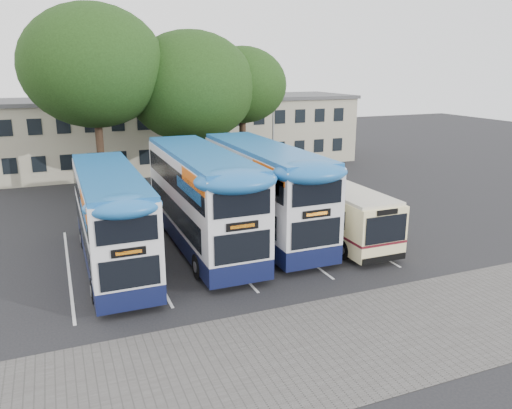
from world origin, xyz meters
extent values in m
plane|color=black|center=(0.00, 0.00, 0.00)|extent=(120.00, 120.00, 0.00)
cube|color=#595654|center=(-2.00, -5.00, 0.01)|extent=(40.00, 6.00, 0.01)
cube|color=silver|center=(-10.75, 5.00, 0.01)|extent=(0.12, 11.00, 0.01)
cube|color=silver|center=(-7.25, 5.00, 0.01)|extent=(0.12, 11.00, 0.01)
cube|color=silver|center=(-3.75, 5.00, 0.01)|extent=(0.12, 11.00, 0.01)
cube|color=silver|center=(-0.25, 5.00, 0.01)|extent=(0.12, 11.00, 0.01)
cube|color=silver|center=(3.25, 5.00, 0.01)|extent=(0.12, 11.00, 0.01)
cube|color=#A69B86|center=(0.00, 27.00, 3.00)|extent=(32.00, 8.00, 6.00)
cube|color=#4C4C4F|center=(0.00, 27.00, 6.05)|extent=(32.40, 8.40, 0.30)
cube|color=black|center=(0.00, 22.98, 1.70)|extent=(30.00, 0.06, 1.20)
cube|color=black|center=(0.00, 22.98, 4.50)|extent=(30.00, 0.06, 1.20)
cylinder|color=gray|center=(6.00, 20.00, 4.50)|extent=(0.14, 0.14, 9.00)
cube|color=gray|center=(6.00, 20.00, 9.00)|extent=(0.12, 0.80, 0.12)
cube|color=gray|center=(6.00, 19.60, 8.95)|extent=(0.25, 0.50, 0.12)
cylinder|color=black|center=(-7.97, 16.89, 3.25)|extent=(0.50, 0.50, 6.50)
ellipsoid|color=black|center=(-7.97, 16.89, 8.83)|extent=(9.15, 9.15, 7.78)
cylinder|color=black|center=(-1.51, 17.35, 2.73)|extent=(0.50, 0.50, 5.47)
ellipsoid|color=black|center=(-1.51, 17.35, 7.44)|extent=(9.06, 9.06, 7.70)
cylinder|color=black|center=(2.52, 17.87, 2.75)|extent=(0.50, 0.50, 5.51)
ellipsoid|color=black|center=(2.52, 17.87, 7.49)|extent=(6.55, 6.55, 5.57)
cube|color=#0F1539|center=(-8.75, 4.57, 0.70)|extent=(2.51, 10.55, 0.80)
cube|color=silver|center=(-8.75, 4.57, 2.66)|extent=(2.51, 10.55, 3.11)
cube|color=#1B5DA5|center=(-8.75, 4.57, 4.27)|extent=(2.46, 10.34, 0.30)
cube|color=black|center=(-8.75, 4.87, 1.81)|extent=(2.55, 9.34, 1.00)
cube|color=black|center=(-8.75, 4.57, 3.37)|extent=(2.55, 9.95, 0.90)
cube|color=orange|center=(-7.48, 1.10, 3.92)|extent=(0.02, 3.21, 0.55)
cube|color=black|center=(-8.75, -0.74, 2.56)|extent=(1.21, 0.06, 0.30)
cylinder|color=black|center=(-9.89, 7.63, 0.50)|extent=(0.30, 1.00, 1.00)
cylinder|color=black|center=(-7.61, 7.63, 0.50)|extent=(0.30, 1.00, 1.00)
cylinder|color=black|center=(-9.89, 1.10, 0.50)|extent=(0.30, 1.00, 1.00)
cylinder|color=black|center=(-7.61, 1.10, 0.50)|extent=(0.30, 1.00, 1.00)
cube|color=red|center=(-7.47, 5.82, 3.37)|extent=(0.02, 4.02, 0.85)
cube|color=#0F1539|center=(-4.31, 5.62, 0.78)|extent=(2.77, 11.65, 0.89)
cube|color=silver|center=(-4.31, 5.62, 2.94)|extent=(2.77, 11.65, 3.44)
cube|color=#1B5DA5|center=(-4.31, 5.62, 4.72)|extent=(2.72, 11.42, 0.33)
cube|color=black|center=(-4.31, 5.95, 2.00)|extent=(2.81, 10.32, 1.11)
cube|color=black|center=(-4.31, 5.62, 3.72)|extent=(2.81, 10.98, 1.00)
cube|color=orange|center=(-2.92, 1.79, 4.33)|extent=(0.02, 3.55, 0.61)
cube|color=black|center=(-4.31, -0.24, 2.83)|extent=(1.33, 0.06, 0.33)
cylinder|color=black|center=(-5.57, 9.00, 0.55)|extent=(0.33, 1.11, 1.11)
cylinder|color=black|center=(-3.06, 9.00, 0.55)|extent=(0.33, 1.11, 1.11)
cylinder|color=black|center=(-5.57, 1.79, 0.55)|extent=(0.33, 1.11, 1.11)
cylinder|color=black|center=(-3.06, 1.79, 0.55)|extent=(0.33, 1.11, 1.11)
cube|color=#0F1539|center=(-0.80, 6.02, 0.77)|extent=(2.76, 11.61, 0.88)
cube|color=silver|center=(-0.80, 6.02, 2.93)|extent=(2.76, 11.61, 3.43)
cube|color=#1B5DA5|center=(-0.80, 6.02, 4.70)|extent=(2.71, 11.38, 0.33)
cube|color=black|center=(-0.80, 6.35, 1.99)|extent=(2.80, 10.28, 1.11)
cube|color=black|center=(-0.80, 6.02, 3.70)|extent=(2.80, 10.95, 1.00)
cube|color=orange|center=(0.59, 2.21, 4.31)|extent=(0.02, 3.54, 0.61)
cube|color=black|center=(-0.80, 0.19, 2.82)|extent=(1.33, 0.06, 0.33)
cylinder|color=black|center=(-2.05, 9.39, 0.55)|extent=(0.33, 1.11, 1.11)
cylinder|color=black|center=(0.45, 9.39, 0.55)|extent=(0.33, 1.11, 1.11)
cylinder|color=black|center=(-2.05, 2.21, 0.55)|extent=(0.33, 1.11, 1.11)
cylinder|color=black|center=(0.45, 2.21, 0.55)|extent=(0.33, 1.11, 1.11)
cube|color=#FBEBA7|center=(2.50, 4.63, 1.52)|extent=(2.42, 9.68, 2.47)
cube|color=beige|center=(2.50, 4.63, 2.81)|extent=(2.32, 9.29, 0.19)
cube|color=black|center=(2.50, 5.12, 1.94)|extent=(2.46, 7.74, 0.87)
cube|color=#5A121B|center=(2.50, 4.63, 1.11)|extent=(2.45, 9.70, 0.12)
cube|color=black|center=(2.50, -0.23, 1.84)|extent=(2.13, 0.06, 1.26)
cylinder|color=black|center=(1.41, 1.34, 0.48)|extent=(0.29, 0.97, 0.97)
cylinder|color=black|center=(3.60, 1.34, 0.48)|extent=(0.29, 0.97, 0.97)
cylinder|color=black|center=(1.41, 7.54, 0.48)|extent=(0.29, 0.97, 0.97)
cylinder|color=black|center=(3.60, 7.54, 0.48)|extent=(0.29, 0.97, 0.97)
camera|label=1|loc=(-10.78, -17.52, 8.82)|focal=35.00mm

